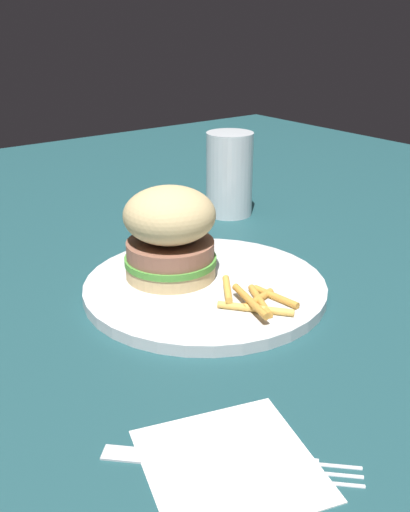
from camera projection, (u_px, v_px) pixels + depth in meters
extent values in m
plane|color=#1E474C|center=(201.00, 281.00, 0.65)|extent=(1.60, 1.60, 0.00)
cylinder|color=silver|center=(205.00, 287.00, 0.62)|extent=(0.26, 0.26, 0.01)
cylinder|color=tan|center=(171.00, 269.00, 0.63)|extent=(0.10, 0.10, 0.01)
cylinder|color=#4C9338|center=(171.00, 260.00, 0.63)|extent=(0.10, 0.10, 0.01)
cylinder|color=#8E5B47|center=(170.00, 249.00, 0.62)|extent=(0.09, 0.09, 0.02)
ellipsoid|color=tan|center=(169.00, 215.00, 0.61)|extent=(0.10, 0.10, 0.06)
cylinder|color=gold|center=(257.00, 302.00, 0.57)|extent=(0.03, 0.06, 0.01)
cylinder|color=gold|center=(256.00, 300.00, 0.57)|extent=(0.05, 0.02, 0.01)
cylinder|color=gold|center=(276.00, 297.00, 0.58)|extent=(0.01, 0.05, 0.01)
cylinder|color=#E5B251|center=(256.00, 309.00, 0.55)|extent=(0.05, 0.06, 0.01)
cylinder|color=gold|center=(227.00, 289.00, 0.58)|extent=(0.04, 0.05, 0.01)
cylinder|color=gold|center=(250.00, 301.00, 0.56)|extent=(0.02, 0.07, 0.01)
cube|color=white|center=(230.00, 464.00, 0.39)|extent=(0.14, 0.14, 0.00)
cube|color=silver|center=(183.00, 456.00, 0.39)|extent=(0.09, 0.09, 0.00)
cube|color=silver|center=(293.00, 467.00, 0.38)|extent=(0.04, 0.04, 0.00)
cylinder|color=silver|center=(343.00, 481.00, 0.37)|extent=(0.02, 0.02, 0.00)
cylinder|color=silver|center=(342.00, 471.00, 0.38)|extent=(0.02, 0.02, 0.00)
cylinder|color=silver|center=(341.00, 463.00, 0.38)|extent=(0.02, 0.02, 0.00)
cylinder|color=silver|center=(229.00, 174.00, 0.84)|extent=(0.07, 0.07, 0.12)
cylinder|color=orange|center=(229.00, 191.00, 0.85)|extent=(0.06, 0.06, 0.07)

